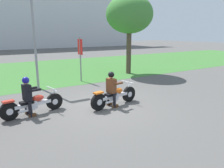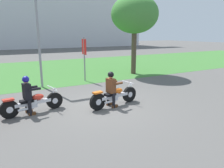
# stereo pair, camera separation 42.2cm
# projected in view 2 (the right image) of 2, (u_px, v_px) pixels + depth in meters

# --- Properties ---
(ground) EXTENTS (120.00, 120.00, 0.00)m
(ground) POSITION_uv_depth(u_px,v_px,m) (102.00, 106.00, 8.47)
(ground) COLOR #565451
(grass_verge) EXTENTS (60.00, 12.00, 0.01)m
(grass_verge) POSITION_uv_depth(u_px,v_px,m) (48.00, 70.00, 16.72)
(grass_verge) COLOR #3D7533
(grass_verge) RESTS_ON ground
(motorcycle_lead) EXTENTS (2.25, 0.72, 0.88)m
(motorcycle_lead) POSITION_uv_depth(u_px,v_px,m) (115.00, 96.00, 8.37)
(motorcycle_lead) COLOR black
(motorcycle_lead) RESTS_ON ground
(rider_lead) EXTENTS (0.60, 0.52, 1.41)m
(rider_lead) POSITION_uv_depth(u_px,v_px,m) (111.00, 86.00, 8.17)
(rider_lead) COLOR black
(rider_lead) RESTS_ON ground
(motorcycle_follow) EXTENTS (2.22, 0.72, 0.87)m
(motorcycle_follow) POSITION_uv_depth(u_px,v_px,m) (33.00, 103.00, 7.60)
(motorcycle_follow) COLOR black
(motorcycle_follow) RESTS_ON ground
(rider_follow) EXTENTS (0.60, 0.52, 1.39)m
(rider_follow) POSITION_uv_depth(u_px,v_px,m) (27.00, 92.00, 7.41)
(rider_follow) COLOR black
(rider_follow) RESTS_ON ground
(tree_roadside) EXTENTS (3.21, 3.21, 5.37)m
(tree_roadside) POSITION_uv_depth(u_px,v_px,m) (135.00, 15.00, 14.28)
(tree_roadside) COLOR brown
(tree_roadside) RESTS_ON ground
(streetlight_pole) EXTENTS (0.96, 0.20, 5.26)m
(streetlight_pole) POSITION_uv_depth(u_px,v_px,m) (40.00, 23.00, 10.66)
(streetlight_pole) COLOR gray
(streetlight_pole) RESTS_ON ground
(sign_banner) EXTENTS (0.08, 0.60, 2.60)m
(sign_banner) POSITION_uv_depth(u_px,v_px,m) (84.00, 52.00, 12.48)
(sign_banner) COLOR gray
(sign_banner) RESTS_ON ground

